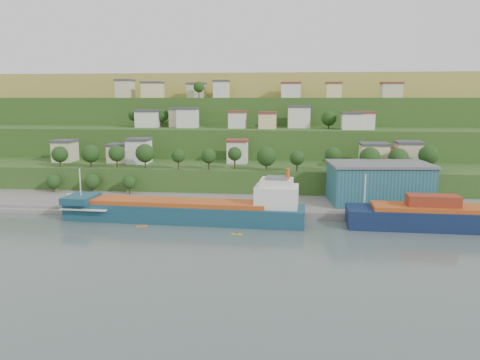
# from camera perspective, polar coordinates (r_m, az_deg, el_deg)

# --- Properties ---
(ground) EXTENTS (500.00, 500.00, 0.00)m
(ground) POSITION_cam_1_polar(r_m,az_deg,el_deg) (124.14, -3.28, -6.28)
(ground) COLOR #43514E
(ground) RESTS_ON ground
(quay) EXTENTS (220.00, 26.00, 4.00)m
(quay) POSITION_cam_1_polar(r_m,az_deg,el_deg) (149.63, 6.09, -3.52)
(quay) COLOR slate
(quay) RESTS_ON ground
(pebble_beach) EXTENTS (40.00, 18.00, 2.40)m
(pebble_beach) POSITION_cam_1_polar(r_m,az_deg,el_deg) (162.09, -21.52, -3.12)
(pebble_beach) COLOR slate
(pebble_beach) RESTS_ON ground
(hillside) EXTENTS (360.00, 210.81, 96.00)m
(hillside) POSITION_cam_1_polar(r_m,az_deg,el_deg) (289.04, 2.21, 3.01)
(hillside) COLOR #284719
(hillside) RESTS_ON ground
(cargo_ship_near) EXTENTS (69.01, 14.07, 17.62)m
(cargo_ship_near) POSITION_cam_1_polar(r_m,az_deg,el_deg) (134.05, -5.95, -3.86)
(cargo_ship_near) COLOR #153A4F
(cargo_ship_near) RESTS_ON ground
(warehouse) EXTENTS (32.68, 21.89, 12.80)m
(warehouse) POSITION_cam_1_polar(r_m,az_deg,el_deg) (153.41, 16.54, -0.33)
(warehouse) COLOR #1D4B58
(warehouse) RESTS_ON quay
(caravan) EXTENTS (6.10, 3.43, 2.69)m
(caravan) POSITION_cam_1_polar(r_m,az_deg,el_deg) (161.58, -19.40, -2.11)
(caravan) COLOR silver
(caravan) RESTS_ON pebble_beach
(dinghy) EXTENTS (4.07, 1.65, 0.80)m
(dinghy) POSITION_cam_1_polar(r_m,az_deg,el_deg) (157.47, -19.38, -2.76)
(dinghy) COLOR silver
(dinghy) RESTS_ON pebble_beach
(kayak_orange) EXTENTS (3.15, 1.63, 0.79)m
(kayak_orange) POSITION_cam_1_polar(r_m,az_deg,el_deg) (131.45, -11.88, -5.46)
(kayak_orange) COLOR orange
(kayak_orange) RESTS_ON ground
(kayak_yellow) EXTENTS (2.91, 0.90, 0.72)m
(kayak_yellow) POSITION_cam_1_polar(r_m,az_deg,el_deg) (121.30, -0.36, -6.55)
(kayak_yellow) COLOR gold
(kayak_yellow) RESTS_ON ground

